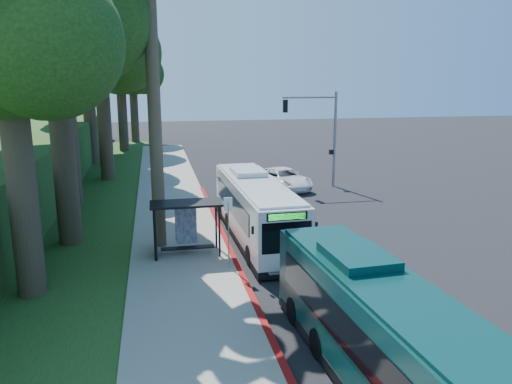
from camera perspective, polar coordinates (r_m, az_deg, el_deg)
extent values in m
plane|color=black|center=(27.31, 6.59, -4.14)|extent=(140.00, 140.00, 0.00)
cube|color=gray|center=(26.02, -8.93, -4.95)|extent=(4.50, 70.00, 0.12)
cube|color=maroon|center=(22.47, -2.48, -7.71)|extent=(0.25, 30.00, 0.13)
cube|color=#234719|center=(31.17, -19.94, -2.64)|extent=(8.00, 70.00, 0.06)
cube|color=black|center=(22.48, -7.99, -1.31)|extent=(3.20, 1.50, 0.10)
cube|color=black|center=(22.80, -11.54, -4.64)|extent=(0.06, 1.30, 2.20)
cube|color=navy|center=(23.49, -8.01, -3.85)|extent=(1.00, 0.12, 1.70)
cube|color=black|center=(22.98, -7.82, -6.33)|extent=(2.40, 0.40, 0.06)
cube|color=black|center=(23.37, -11.43, -4.20)|extent=(0.08, 0.08, 2.40)
cube|color=black|center=(23.53, -4.58, -3.86)|extent=(0.08, 0.08, 2.40)
cube|color=black|center=(22.23, -11.40, -5.10)|extent=(0.08, 0.08, 2.40)
cube|color=black|center=(22.39, -4.20, -4.74)|extent=(0.08, 0.08, 2.40)
cylinder|color=gray|center=(21.00, -3.16, -5.07)|extent=(0.06, 0.06, 3.00)
cube|color=white|center=(20.61, -3.21, -1.36)|extent=(0.35, 0.04, 0.55)
cylinder|color=gray|center=(37.42, 8.98, 5.91)|extent=(0.20, 0.20, 7.00)
cylinder|color=gray|center=(36.52, 6.16, 10.71)|extent=(4.00, 0.14, 0.14)
cube|color=black|center=(36.04, 3.37, 9.78)|extent=(0.30, 0.30, 0.90)
cube|color=black|center=(37.45, 8.57, 4.54)|extent=(0.25, 0.25, 0.35)
cylinder|color=#4C3F2D|center=(23.31, -11.54, 9.03)|extent=(0.60, 0.60, 13.00)
cylinder|color=#382B1E|center=(25.27, -21.27, 5.85)|extent=(1.10, 1.10, 10.50)
sphere|color=#13360E|center=(23.84, -18.85, 18.34)|extent=(5.60, 5.60, 5.60)
sphere|color=#13360E|center=(26.90, -24.87, 17.81)|extent=(5.20, 5.20, 5.20)
cylinder|color=#382B1E|center=(33.24, -20.88, 8.61)|extent=(1.18, 1.18, 11.90)
sphere|color=#13360E|center=(31.67, -18.45, 19.43)|extent=(7.00, 7.00, 7.00)
sphere|color=#13360E|center=(35.46, -24.23, 18.77)|extent=(6.50, 6.50, 6.50)
cylinder|color=#382B1E|center=(41.05, -16.97, 8.09)|extent=(1.06, 1.06, 9.80)
sphere|color=#13360E|center=(41.03, -17.54, 16.48)|extent=(8.40, 8.40, 8.40)
sphere|color=#13360E|center=(39.59, -15.11, 15.15)|extent=(5.88, 5.88, 5.88)
sphere|color=#13360E|center=(42.60, -19.30, 15.08)|extent=(5.46, 5.46, 5.46)
cylinder|color=#382B1E|center=(49.15, -18.56, 9.52)|extent=(1.14, 1.14, 11.20)
sphere|color=#13360E|center=(49.30, -19.16, 17.51)|extent=(9.60, 9.60, 9.60)
sphere|color=#13360E|center=(47.58, -16.88, 16.30)|extent=(6.72, 6.72, 6.72)
sphere|color=#13360E|center=(51.10, -20.78, 16.12)|extent=(6.24, 6.24, 6.24)
cylinder|color=#382B1E|center=(56.96, -15.04, 9.07)|extent=(1.02, 1.02, 9.10)
sphere|color=#13360E|center=(56.89, -15.38, 14.69)|extent=(8.00, 8.00, 8.00)
sphere|color=#13360E|center=(55.60, -13.70, 13.76)|extent=(5.60, 5.60, 5.60)
sphere|color=#13360E|center=(58.36, -16.66, 13.79)|extent=(5.20, 5.20, 5.20)
cylinder|color=#382B1E|center=(64.91, -13.76, 9.26)|extent=(0.98, 0.98, 8.40)
sphere|color=#13360E|center=(64.81, -14.01, 13.81)|extent=(7.00, 7.00, 7.00)
sphere|color=#13360E|center=(63.72, -12.70, 13.03)|extent=(4.90, 4.90, 4.90)
sphere|color=#13360E|center=(66.08, -15.02, 13.10)|extent=(4.55, 4.55, 4.55)
cylinder|color=#382B1E|center=(19.65, -25.31, 1.61)|extent=(1.02, 1.02, 9.10)
sphere|color=#13360E|center=(19.46, -26.97, 17.96)|extent=(7.20, 7.20, 7.20)
sphere|color=#13360E|center=(18.01, -22.95, 15.50)|extent=(5.04, 5.04, 5.04)
cube|color=silver|center=(24.94, -0.02, -1.86)|extent=(2.57, 10.97, 2.59)
cube|color=black|center=(25.31, -0.02, -4.79)|extent=(2.60, 11.03, 0.32)
cube|color=black|center=(25.30, -0.25, -1.05)|extent=(2.57, 8.57, 1.00)
cube|color=black|center=(19.85, 3.51, -5.18)|extent=(2.04, 0.16, 1.27)
cube|color=black|center=(30.03, -2.33, 1.27)|extent=(1.86, 0.15, 0.91)
cube|color=#19E533|center=(19.59, 3.55, -2.79)|extent=(1.51, 0.13, 0.25)
cube|color=silver|center=(24.63, -0.02, 1.16)|extent=(2.38, 10.42, 0.11)
cube|color=silver|center=(26.34, -0.90, 2.28)|extent=(1.68, 2.31, 0.32)
cylinder|color=black|center=(21.81, -0.65, -7.26)|extent=(0.29, 0.92, 0.91)
cylinder|color=black|center=(22.33, 4.66, -6.82)|extent=(0.29, 0.92, 0.91)
cylinder|color=black|center=(28.98, -3.89, -2.14)|extent=(0.29, 0.92, 0.91)
cylinder|color=black|center=(29.37, 0.17, -1.91)|extent=(0.29, 0.92, 0.91)
cube|color=#093230|center=(13.59, 14.74, -15.61)|extent=(2.90, 10.90, 2.56)
cube|color=black|center=(14.26, 14.41, -20.30)|extent=(2.93, 10.95, 0.31)
cube|color=black|center=(13.82, 13.86, -13.89)|extent=(2.82, 8.53, 0.99)
cube|color=black|center=(17.87, 6.32, -7.10)|extent=(1.84, 0.21, 0.90)
cube|color=#093230|center=(13.01, 15.08, -10.46)|extent=(2.69, 10.35, 0.11)
cube|color=#093230|center=(14.42, 11.56, -7.27)|extent=(1.73, 2.34, 0.31)
cylinder|color=black|center=(17.02, 4.40, -13.39)|extent=(0.32, 0.91, 0.90)
cylinder|color=black|center=(17.76, 10.89, -12.43)|extent=(0.32, 0.91, 0.90)
imported|color=white|center=(36.65, 3.21, 1.55)|extent=(3.74, 5.83, 1.49)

